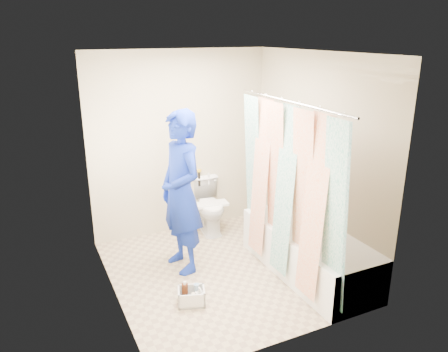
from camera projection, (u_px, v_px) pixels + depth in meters
name	position (u px, v px, depth m)	size (l,w,h in m)	color
floor	(223.00, 271.00, 4.97)	(2.60, 2.60, 0.00)	tan
ceiling	(223.00, 53.00, 4.21)	(2.40, 2.60, 0.02)	silver
wall_back	(180.00, 144.00, 5.71)	(2.40, 0.02, 2.40)	#B7AD8C
wall_front	(292.00, 215.00, 3.48)	(2.40, 0.02, 2.40)	#B7AD8C
wall_left	(108.00, 187.00, 4.10)	(0.02, 2.60, 2.40)	#B7AD8C
wall_right	(316.00, 157.00, 5.08)	(0.02, 2.60, 2.40)	#B7AD8C
bathtub	(308.00, 251.00, 4.87)	(0.70, 1.75, 0.50)	white
curtain_rod	(290.00, 102.00, 4.20)	(0.02, 0.02, 1.90)	silver
shower_curtain	(286.00, 192.00, 4.50)	(0.06, 1.75, 1.80)	silver
toilet	(209.00, 205.00, 5.90)	(0.40, 0.70, 0.72)	silver
tank_lid	(211.00, 204.00, 5.78)	(0.44, 0.19, 0.03)	white
tank_internals	(202.00, 177.00, 5.95)	(0.17, 0.06, 0.23)	black
plumber	(181.00, 193.00, 4.78)	(0.67, 0.44, 1.83)	navy
cleaning_caddy	(192.00, 297.00, 4.36)	(0.32, 0.29, 0.21)	silver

